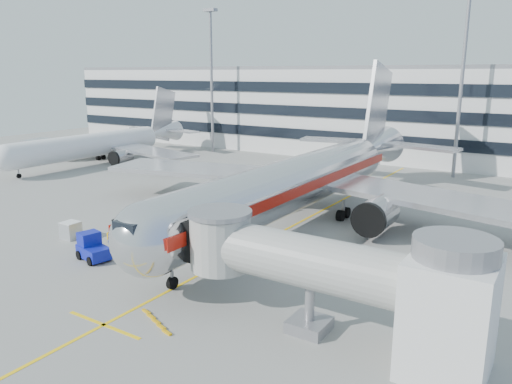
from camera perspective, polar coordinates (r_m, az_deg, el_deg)
The scene contains 15 objects.
ground at distance 41.24m, azimuth -1.99°, elevation -7.12°, with size 180.00×180.00×0.00m, color gray.
lead_in_line at distance 49.33m, azimuth 4.65°, elevation -3.65°, with size 0.25×70.00×0.01m, color yellow.
stop_bar at distance 31.79m, azimuth -17.01°, elevation -14.31°, with size 6.00×0.25×0.01m, color yellow.
main_jet at distance 49.74m, azimuth 5.69°, elevation 1.51°, with size 50.95×48.70×16.06m.
jet_bridge at distance 27.76m, azimuth 9.40°, elevation -9.25°, with size 17.80×4.50×7.00m.
terminal at distance 92.52m, azimuth 19.13°, elevation 8.62°, with size 150.00×24.25×15.60m.
light_mast_west at distance 93.18m, azimuth -5.12°, elevation 13.69°, with size 2.40×1.20×25.45m.
light_mast_centre at distance 74.98m, azimuth 22.57°, elevation 12.79°, with size 2.40×1.20×25.45m.
second_jet at distance 85.76m, azimuth -17.28°, elevation 5.31°, with size 38.21×36.52×12.04m.
belt_loader at distance 44.93m, azimuth -14.26°, elevation -5.00°, with size 4.27×1.59×2.04m.
baggage_tug at distance 41.92m, azimuth -18.20°, elevation -6.10°, with size 3.18×2.38×2.17m.
cargo_container_left at distance 48.11m, azimuth -13.45°, elevation -3.52°, with size 1.82×1.82×1.47m.
cargo_container_right at distance 52.32m, azimuth -10.85°, elevation -1.81°, with size 2.06×2.06×1.81m.
cargo_container_front at distance 47.74m, azimuth -20.42°, elevation -4.11°, with size 1.49×1.49×1.53m.
ramp_worker at distance 44.69m, azimuth -11.67°, elevation -4.42°, with size 0.71×0.47×1.96m, color #86F119.
Camera 1 is at (22.09, -31.64, 14.54)m, focal length 35.00 mm.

